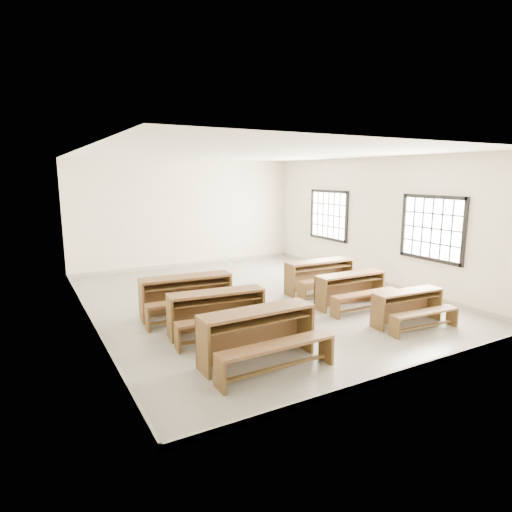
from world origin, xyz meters
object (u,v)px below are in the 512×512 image
desk_set_3 (409,305)px  desk_set_0 (259,332)px  desk_set_1 (218,310)px  desk_set_2 (187,293)px  desk_set_4 (352,288)px  desk_set_5 (321,274)px

desk_set_3 → desk_set_0: bearing=-174.5°
desk_set_0 → desk_set_1: 1.37m
desk_set_2 → desk_set_3: desk_set_2 is taller
desk_set_0 → desk_set_4: bearing=24.4°
desk_set_3 → desk_set_4: size_ratio=0.92×
desk_set_2 → desk_set_3: (3.43, -2.48, -0.09)m
desk_set_5 → desk_set_4: bearing=-93.5°
desk_set_0 → desk_set_4: size_ratio=1.12×
desk_set_4 → desk_set_5: 1.23m
desk_set_0 → desk_set_4: desk_set_0 is taller
desk_set_3 → desk_set_4: bearing=101.6°
desk_set_1 → desk_set_2: 1.18m
desk_set_3 → desk_set_4: 1.38m
desk_set_1 → desk_set_4: desk_set_1 is taller
desk_set_0 → desk_set_3: 3.25m
desk_set_1 → desk_set_3: (3.31, -1.31, -0.07)m
desk_set_0 → desk_set_5: 4.16m
desk_set_4 → desk_set_2: bearing=162.6°
desk_set_2 → desk_set_5: (3.38, 0.11, -0.02)m
desk_set_1 → desk_set_5: desk_set_5 is taller
desk_set_4 → desk_set_3: bearing=-81.2°
desk_set_3 → desk_set_2: bearing=148.5°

